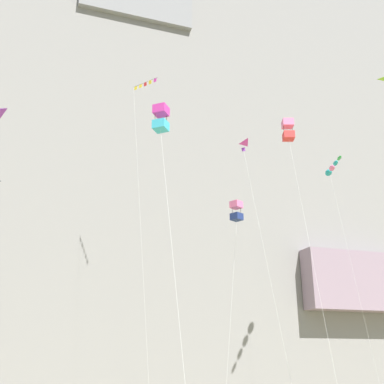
{
  "coord_description": "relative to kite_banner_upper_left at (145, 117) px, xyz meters",
  "views": [
    {
      "loc": [
        -9.65,
        -5.31,
        3.77
      ],
      "look_at": [
        -0.87,
        21.01,
        13.59
      ],
      "focal_mm": 43.88,
      "sensor_mm": 36.0,
      "label": 1
    }
  ],
  "objects": [
    {
      "name": "kite_box_high_right",
      "position": [
        7.51,
        -14.46,
        -7.28
      ],
      "size": [
        0.98,
        3.43,
        20.06
      ],
      "color": "pink",
      "rests_on": "ground"
    },
    {
      "name": "cliff_face",
      "position": [
        0.97,
        23.15,
        13.95
      ],
      "size": [
        180.0,
        24.11,
        80.99
      ],
      "color": "gray",
      "rests_on": "ground"
    },
    {
      "name": "kite_delta_upper_right",
      "position": [
        7.11,
        -7.14,
        -6.41
      ],
      "size": [
        2.43,
        4.81,
        21.12
      ],
      "color": "#CC3399",
      "rests_on": "ground"
    },
    {
      "name": "kite_box_low_right",
      "position": [
        -2.03,
        -14.7,
        -8.07
      ],
      "size": [
        1.22,
        6.38,
        19.35
      ],
      "color": "#CC3399",
      "rests_on": "ground"
    },
    {
      "name": "kite_box_mid_center",
      "position": [
        6.1,
        -8.02,
        -11.63
      ],
      "size": [
        2.55,
        1.97,
        15.71
      ],
      "color": "pink",
      "rests_on": "ground"
    },
    {
      "name": "kite_windsock_high_left",
      "position": [
        20.24,
        -1.71,
        -3.64
      ],
      "size": [
        2.81,
        4.96,
        23.26
      ],
      "color": "teal",
      "rests_on": "ground"
    },
    {
      "name": "kite_banner_upper_left",
      "position": [
        0.0,
        0.0,
        0.0
      ],
      "size": [
        2.17,
        2.6,
        30.54
      ],
      "color": "black",
      "rests_on": "ground"
    }
  ]
}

